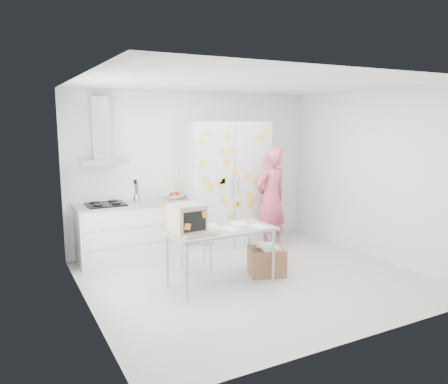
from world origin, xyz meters
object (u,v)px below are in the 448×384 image
person (271,199)px  desk (200,224)px  chair (194,234)px  cardboard_box (267,261)px

person → desk: 2.11m
desk → chair: 0.80m
desk → cardboard_box: size_ratio=2.44×
cardboard_box → person: bearing=54.0°
person → chair: size_ratio=1.84×
person → desk: person is taller
person → desk: size_ratio=1.19×
person → cardboard_box: person is taller
person → cardboard_box: bearing=43.5°
cardboard_box → chair: bearing=139.8°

